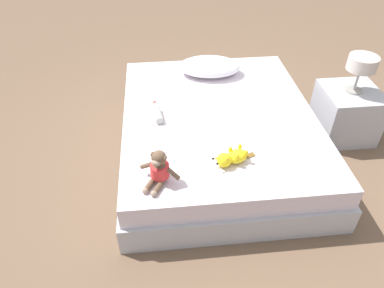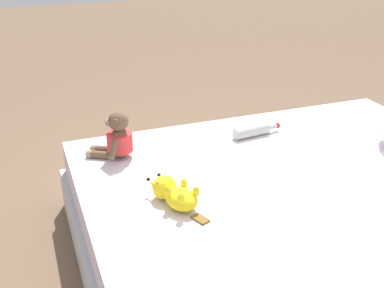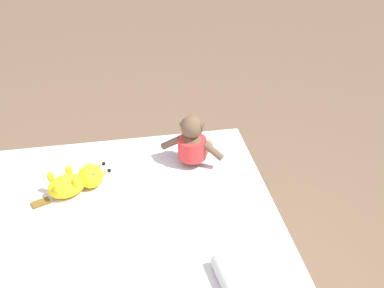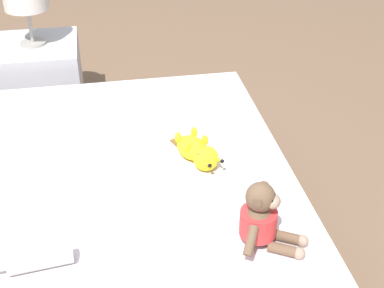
{
  "view_description": "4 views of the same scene",
  "coord_description": "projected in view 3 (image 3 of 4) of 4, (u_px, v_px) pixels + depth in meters",
  "views": [
    {
      "loc": [
        -0.47,
        -2.38,
        2.06
      ],
      "look_at": [
        -0.27,
        -0.48,
        0.48
      ],
      "focal_mm": 33.77,
      "sensor_mm": 36.0,
      "label": 1
    },
    {
      "loc": [
        1.53,
        -1.1,
        1.41
      ],
      "look_at": [
        -0.29,
        -0.42,
        0.5
      ],
      "focal_mm": 44.36,
      "sensor_mm": 36.0,
      "label": 2
    },
    {
      "loc": [
        -0.19,
        0.99,
        1.62
      ],
      "look_at": [
        -0.5,
        -0.71,
        0.49
      ],
      "focal_mm": 45.39,
      "sensor_mm": 36.0,
      "label": 3
    },
    {
      "loc": [
        -1.79,
        -0.26,
        1.65
      ],
      "look_at": [
        0.03,
        -0.58,
        0.45
      ],
      "focal_mm": 51.23,
      "sensor_mm": 36.0,
      "label": 4
    }
  ],
  "objects": [
    {
      "name": "plush_yellow_creature",
      "position": [
        77.0,
        181.0,
        1.93
      ],
      "size": [
        0.32,
        0.18,
        0.1
      ],
      "color": "yellow",
      "rests_on": "bed"
    },
    {
      "name": "glass_bottle",
      "position": [
        230.0,
        284.0,
        1.52
      ],
      "size": [
        0.08,
        0.28,
        0.06
      ],
      "color": "#B7BCB2",
      "rests_on": "bed"
    },
    {
      "name": "plush_monkey",
      "position": [
        193.0,
        143.0,
        2.08
      ],
      "size": [
        0.26,
        0.25,
        0.24
      ],
      "color": "brown",
      "rests_on": "bed"
    }
  ]
}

